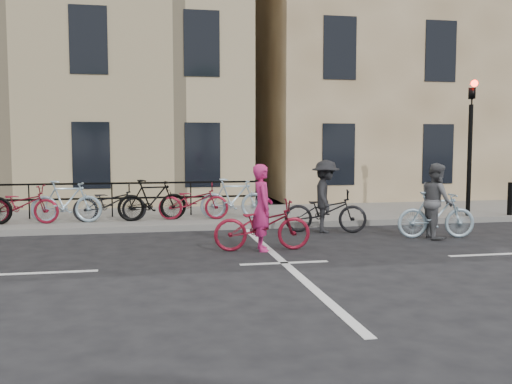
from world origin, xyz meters
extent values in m
plane|color=black|center=(0.00, 0.00, 0.00)|extent=(120.00, 120.00, 0.00)
cube|color=slate|center=(-4.00, 6.00, 0.07)|extent=(46.00, 4.00, 0.15)
cube|color=#9D835F|center=(9.00, 13.00, 6.15)|extent=(14.00, 10.00, 12.00)
cylinder|color=black|center=(6.20, 4.35, 1.65)|extent=(0.12, 0.12, 3.00)
imported|color=black|center=(6.20, 4.35, 3.60)|extent=(0.15, 0.18, 0.90)
sphere|color=#FF0C05|center=(6.20, 4.23, 3.70)|extent=(0.18, 0.18, 0.18)
cylinder|color=black|center=(5.00, 4.25, 0.60)|extent=(0.14, 0.14, 0.90)
cylinder|color=black|center=(7.40, 4.25, 0.60)|extent=(0.14, 0.14, 0.90)
cube|color=black|center=(-3.82, 5.90, 0.62)|extent=(9.35, 0.04, 0.95)
imported|color=maroon|center=(-5.40, 5.00, 0.62)|extent=(1.80, 0.63, 0.95)
imported|color=#99B6C8|center=(-4.35, 5.00, 0.68)|extent=(1.75, 0.49, 1.05)
imported|color=black|center=(-3.30, 5.00, 0.62)|extent=(1.80, 0.63, 0.95)
imported|color=black|center=(-2.25, 5.00, 0.68)|extent=(1.75, 0.49, 1.05)
imported|color=maroon|center=(-1.20, 5.00, 0.62)|extent=(1.80, 0.63, 0.95)
imported|color=#99B6C8|center=(-0.15, 5.00, 0.68)|extent=(1.75, 0.49, 1.05)
imported|color=maroon|center=(-0.14, 1.27, 0.51)|extent=(1.95, 0.74, 1.01)
imported|color=#BF2167|center=(-0.14, 1.27, 0.86)|extent=(0.43, 0.64, 1.72)
imported|color=#99B6C8|center=(3.97, 1.95, 0.52)|extent=(1.80, 0.74, 1.05)
imported|color=#525357|center=(3.97, 1.95, 0.84)|extent=(0.75, 0.90, 1.69)
imported|color=black|center=(1.78, 3.21, 0.51)|extent=(2.05, 1.20, 1.02)
imported|color=black|center=(1.78, 3.21, 0.86)|extent=(0.93, 1.25, 1.73)
camera|label=1|loc=(-2.37, -9.69, 2.14)|focal=40.00mm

